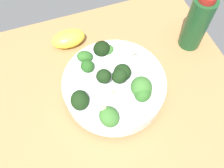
{
  "coord_description": "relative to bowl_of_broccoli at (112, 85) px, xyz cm",
  "views": [
    {
      "loc": [
        21.3,
        -8.81,
        48.32
      ],
      "look_at": [
        -2.4,
        -0.47,
        4.0
      ],
      "focal_mm": 38.67,
      "sensor_mm": 36.0,
      "label": 1
    }
  ],
  "objects": [
    {
      "name": "lemon_wedge",
      "position": [
        -17.0,
        -5.56,
        -1.81
      ],
      "size": [
        5.17,
        8.36,
        3.72
      ],
      "primitive_type": "ellipsoid",
      "rotation": [
        0.0,
        0.0,
        4.72
      ],
      "color": "yellow",
      "rests_on": "ground_plane"
    },
    {
      "name": "bowl_of_broccoli",
      "position": [
        0.0,
        0.0,
        0.0
      ],
      "size": [
        22.02,
        21.84,
        9.89
      ],
      "color": "white",
      "rests_on": "ground_plane"
    },
    {
      "name": "ground_plane",
      "position": [
        2.34,
        0.46,
        -5.69
      ],
      "size": [
        57.98,
        57.98,
        4.05
      ],
      "primitive_type": "cube",
      "color": "#996D42"
    },
    {
      "name": "bottle_tall",
      "position": [
        -7.1,
        23.16,
        3.58
      ],
      "size": [
        5.35,
        5.35,
        15.23
      ],
      "color": "#194723",
      "rests_on": "ground_plane"
    }
  ]
}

